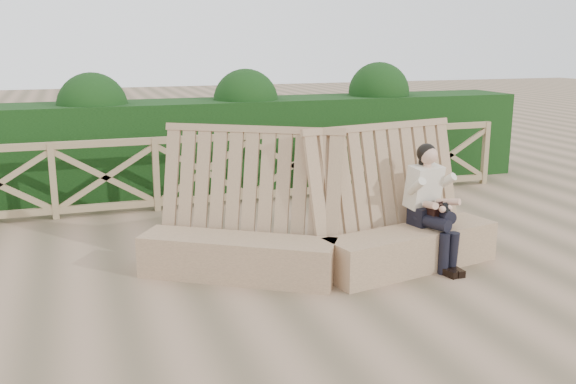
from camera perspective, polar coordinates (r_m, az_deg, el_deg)
name	(u,v)px	position (r m, az deg, el deg)	size (l,w,h in m)	color
ground	(274,288)	(6.65, -1.25, -8.51)	(60.00, 60.00, 0.00)	brown
bench	(325,236)	(7.02, 3.31, -3.91)	(3.98, 1.78, 1.58)	#806149
woman	(431,201)	(7.31, 12.56, -0.77)	(0.45, 0.85, 1.37)	black
guardrail	(204,171)	(9.76, -7.51, 1.87)	(10.10, 0.09, 1.10)	olive
hedge	(189,146)	(10.89, -8.81, 4.06)	(12.00, 1.20, 1.50)	black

